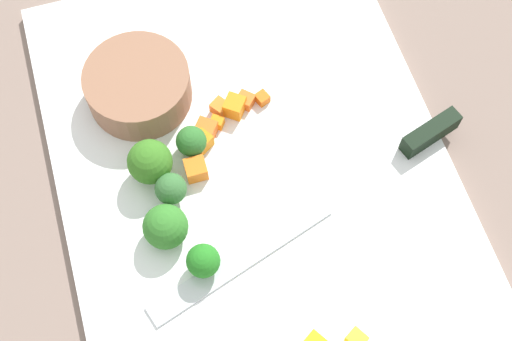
# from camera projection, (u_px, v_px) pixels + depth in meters

# --- Properties ---
(ground_plane) EXTENTS (4.00, 4.00, 0.00)m
(ground_plane) POSITION_uv_depth(u_px,v_px,m) (256.00, 180.00, 0.65)
(ground_plane) COLOR gray
(cutting_board) EXTENTS (0.50, 0.36, 0.01)m
(cutting_board) POSITION_uv_depth(u_px,v_px,m) (256.00, 178.00, 0.65)
(cutting_board) COLOR white
(cutting_board) RESTS_ON ground_plane
(prep_bowl) EXTENTS (0.10, 0.10, 0.04)m
(prep_bowl) POSITION_uv_depth(u_px,v_px,m) (138.00, 86.00, 0.66)
(prep_bowl) COLOR #926349
(prep_bowl) RESTS_ON cutting_board
(chef_knife) EXTENTS (0.12, 0.32, 0.02)m
(chef_knife) POSITION_uv_depth(u_px,v_px,m) (364.00, 177.00, 0.63)
(chef_knife) COLOR silver
(chef_knife) RESTS_ON cutting_board
(carrot_dice_0) EXTENTS (0.02, 0.02, 0.02)m
(carrot_dice_0) POSITION_uv_depth(u_px,v_px,m) (196.00, 169.00, 0.63)
(carrot_dice_0) COLOR orange
(carrot_dice_0) RESTS_ON cutting_board
(carrot_dice_1) EXTENTS (0.02, 0.02, 0.01)m
(carrot_dice_1) POSITION_uv_depth(u_px,v_px,m) (246.00, 100.00, 0.67)
(carrot_dice_1) COLOR orange
(carrot_dice_1) RESTS_ON cutting_board
(carrot_dice_2) EXTENTS (0.02, 0.02, 0.02)m
(carrot_dice_2) POSITION_uv_depth(u_px,v_px,m) (206.00, 130.00, 0.65)
(carrot_dice_2) COLOR orange
(carrot_dice_2) RESTS_ON cutting_board
(carrot_dice_3) EXTENTS (0.02, 0.02, 0.02)m
(carrot_dice_3) POSITION_uv_depth(u_px,v_px,m) (202.00, 142.00, 0.65)
(carrot_dice_3) COLOR orange
(carrot_dice_3) RESTS_ON cutting_board
(carrot_dice_4) EXTENTS (0.01, 0.02, 0.01)m
(carrot_dice_4) POSITION_uv_depth(u_px,v_px,m) (217.00, 122.00, 0.66)
(carrot_dice_4) COLOR orange
(carrot_dice_4) RESTS_ON cutting_board
(carrot_dice_5) EXTENTS (0.03, 0.03, 0.02)m
(carrot_dice_5) POSITION_uv_depth(u_px,v_px,m) (234.00, 107.00, 0.66)
(carrot_dice_5) COLOR orange
(carrot_dice_5) RESTS_ON cutting_board
(carrot_dice_6) EXTENTS (0.02, 0.02, 0.01)m
(carrot_dice_6) POSITION_uv_depth(u_px,v_px,m) (220.00, 107.00, 0.66)
(carrot_dice_6) COLOR orange
(carrot_dice_6) RESTS_ON cutting_board
(carrot_dice_7) EXTENTS (0.02, 0.01, 0.01)m
(carrot_dice_7) POSITION_uv_depth(u_px,v_px,m) (262.00, 98.00, 0.67)
(carrot_dice_7) COLOR orange
(carrot_dice_7) RESTS_ON cutting_board
(pepper_dice_2) EXTENTS (0.02, 0.02, 0.01)m
(pepper_dice_2) POSITION_uv_depth(u_px,v_px,m) (357.00, 339.00, 0.57)
(pepper_dice_2) COLOR yellow
(pepper_dice_2) RESTS_ON cutting_board
(broccoli_floret_0) EXTENTS (0.04, 0.04, 0.04)m
(broccoli_floret_0) POSITION_uv_depth(u_px,v_px,m) (166.00, 227.00, 0.60)
(broccoli_floret_0) COLOR #7FB556
(broccoli_floret_0) RESTS_ON cutting_board
(broccoli_floret_1) EXTENTS (0.03, 0.03, 0.03)m
(broccoli_floret_1) POSITION_uv_depth(u_px,v_px,m) (191.00, 141.00, 0.64)
(broccoli_floret_1) COLOR #91AB6C
(broccoli_floret_1) RESTS_ON cutting_board
(broccoli_floret_2) EXTENTS (0.03, 0.03, 0.04)m
(broccoli_floret_2) POSITION_uv_depth(u_px,v_px,m) (172.00, 194.00, 0.61)
(broccoli_floret_2) COLOR #92BD6D
(broccoli_floret_2) RESTS_ON cutting_board
(broccoli_floret_3) EXTENTS (0.04, 0.04, 0.05)m
(broccoli_floret_3) POSITION_uv_depth(u_px,v_px,m) (150.00, 162.00, 0.62)
(broccoli_floret_3) COLOR #81BD5F
(broccoli_floret_3) RESTS_ON cutting_board
(broccoli_floret_4) EXTENTS (0.03, 0.03, 0.03)m
(broccoli_floret_4) POSITION_uv_depth(u_px,v_px,m) (203.00, 261.00, 0.59)
(broccoli_floret_4) COLOR #94B560
(broccoli_floret_4) RESTS_ON cutting_board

